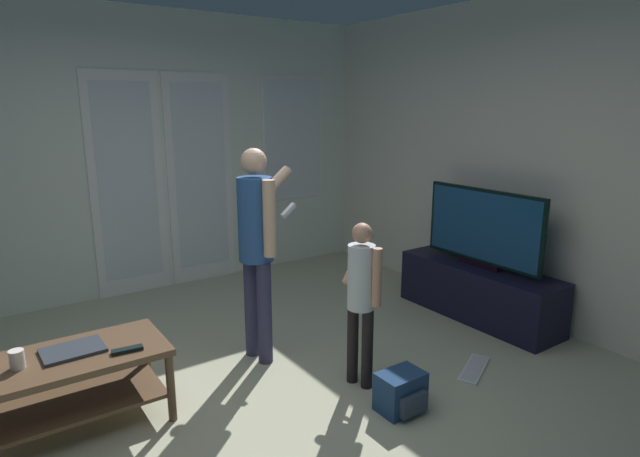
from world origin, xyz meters
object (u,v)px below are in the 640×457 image
at_px(person_adult, 257,236).
at_px(loose_keyboard, 474,369).
at_px(laptop_closed, 73,350).
at_px(cup_by_laptop, 17,359).
at_px(tv_stand, 479,292).
at_px(coffee_table, 69,376).
at_px(backpack, 401,392).
at_px(person_child, 362,290).
at_px(flat_screen_tv, 483,228).
at_px(tv_remote_black, 127,350).

distance_m(person_adult, loose_keyboard, 1.80).
xyz_separation_m(laptop_closed, cup_by_laptop, (-0.28, -0.04, 0.04)).
bearing_deg(tv_stand, coffee_table, 175.69).
relative_size(tv_stand, backpack, 5.19).
height_order(coffee_table, tv_stand, tv_stand).
xyz_separation_m(tv_stand, person_child, (-1.57, -0.30, 0.43)).
bearing_deg(person_adult, loose_keyboard, -42.07).
bearing_deg(flat_screen_tv, person_child, -169.16).
bearing_deg(flat_screen_tv, cup_by_laptop, 176.17).
bearing_deg(backpack, person_adult, 109.00).
height_order(backpack, laptop_closed, laptop_closed).
distance_m(flat_screen_tv, backpack, 1.84).
distance_m(coffee_table, cup_by_laptop, 0.30).
bearing_deg(tv_stand, backpack, -156.31).
height_order(person_adult, backpack, person_adult).
bearing_deg(coffee_table, tv_remote_black, -25.90).
bearing_deg(loose_keyboard, backpack, -175.07).
xyz_separation_m(person_adult, tv_remote_black, (-1.02, -0.32, -0.45)).
relative_size(person_child, backpack, 3.94).
distance_m(coffee_table, person_adult, 1.45).
bearing_deg(person_child, cup_by_laptop, 164.44).
distance_m(backpack, cup_by_laptop, 2.18).
bearing_deg(tv_remote_black, backpack, -23.56).
bearing_deg(laptop_closed, loose_keyboard, -22.30).
relative_size(person_child, loose_keyboard, 2.46).
height_order(loose_keyboard, laptop_closed, laptop_closed).
relative_size(coffee_table, flat_screen_tv, 0.92).
xyz_separation_m(tv_stand, flat_screen_tv, (-0.00, 0.00, 0.58)).
relative_size(tv_stand, flat_screen_tv, 1.27).
distance_m(coffee_table, tv_stand, 3.27).
relative_size(backpack, laptop_closed, 0.86).
bearing_deg(cup_by_laptop, tv_stand, -3.89).
distance_m(backpack, laptop_closed, 1.95).
distance_m(laptop_closed, tv_remote_black, 0.31).
bearing_deg(laptop_closed, cup_by_laptop, -173.66).
bearing_deg(backpack, flat_screen_tv, 23.82).
bearing_deg(person_adult, tv_remote_black, -162.65).
bearing_deg(tv_remote_black, cup_by_laptop, 171.51).
bearing_deg(flat_screen_tv, tv_remote_black, 178.11).
distance_m(loose_keyboard, laptop_closed, 2.63).
bearing_deg(tv_remote_black, person_child, -10.15).
bearing_deg(backpack, tv_stand, 23.69).
relative_size(flat_screen_tv, cup_by_laptop, 11.30).
height_order(person_adult, cup_by_laptop, person_adult).
xyz_separation_m(coffee_table, person_child, (1.68, -0.54, 0.33)).
relative_size(person_adult, loose_keyboard, 3.43).
relative_size(person_adult, person_child, 1.39).
bearing_deg(cup_by_laptop, coffee_table, 1.86).
height_order(backpack, loose_keyboard, backpack).
bearing_deg(backpack, loose_keyboard, 4.93).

